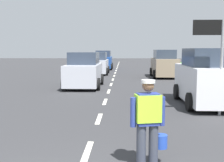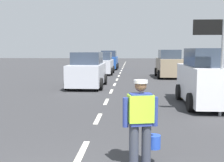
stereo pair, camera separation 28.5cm
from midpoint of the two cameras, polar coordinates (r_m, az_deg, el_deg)
The scene contains 9 objects.
ground_plane at distance 24.34m, azimuth 1.75°, elevation 1.10°, with size 96.00×96.00×0.00m, color #333335.
lane_center_line at distance 28.52m, azimuth 2.07°, elevation 1.88°, with size 0.14×46.40×0.01m.
road_worker at distance 5.40m, azimuth 7.46°, elevation -7.60°, with size 0.73×0.48×1.67m.
lane_direction_sign at distance 10.03m, azimuth 20.84°, elevation 6.96°, with size 1.16×0.11×3.20m.
car_oncoming_second at distance 25.73m, azimuth -1.58°, elevation 3.45°, with size 1.98×4.05×1.99m.
car_parked_far at distance 23.16m, azimuth 11.70°, elevation 3.25°, with size 2.01×4.20×2.21m.
car_oncoming_lead at distance 16.86m, azimuth -4.50°, elevation 2.03°, with size 2.09×4.16×2.07m.
car_oncoming_third at distance 32.02m, azimuth -0.36°, elevation 4.12°, with size 2.05×4.01×2.11m.
car_parked_curbside at distance 11.91m, azimuth 19.04°, elevation 0.36°, with size 1.89×4.07×2.27m.
Camera 2 is at (1.07, -3.21, 2.23)m, focal length 45.50 mm.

